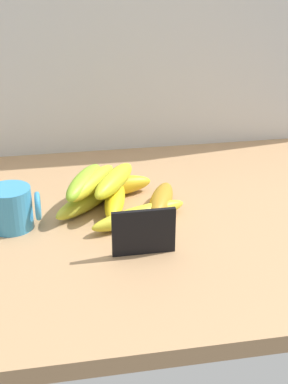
% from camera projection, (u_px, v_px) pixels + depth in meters
% --- Properties ---
extents(counter_top, '(1.10, 0.76, 0.03)m').
position_uv_depth(counter_top, '(137.00, 225.00, 1.08)').
color(counter_top, tan).
rests_on(counter_top, ground).
extents(back_wall, '(1.30, 0.02, 0.70)m').
position_uv_depth(back_wall, '(109.00, 20.00, 1.28)').
color(back_wall, silver).
rests_on(back_wall, ground).
extents(chalkboard_sign, '(0.11, 0.02, 0.08)m').
position_uv_depth(chalkboard_sign, '(144.00, 234.00, 0.94)').
color(chalkboard_sign, black).
rests_on(chalkboard_sign, counter_top).
extents(coffee_mug, '(0.10, 0.08, 0.08)m').
position_uv_depth(coffee_mug, '(12.00, 208.00, 1.02)').
color(coffee_mug, '#388CBC').
rests_on(coffee_mug, counter_top).
extents(banana_0, '(0.07, 0.18, 0.04)m').
position_uv_depth(banana_0, '(115.00, 200.00, 1.10)').
color(banana_0, yellow).
rests_on(banana_0, counter_top).
extents(banana_1, '(0.19, 0.08, 0.04)m').
position_uv_depth(banana_1, '(110.00, 187.00, 1.15)').
color(banana_1, gold).
rests_on(banana_1, counter_top).
extents(banana_2, '(0.16, 0.16, 0.04)m').
position_uv_depth(banana_2, '(88.00, 200.00, 1.10)').
color(banana_2, gold).
rests_on(banana_2, counter_top).
extents(banana_3, '(0.10, 0.16, 0.04)m').
position_uv_depth(banana_3, '(161.00, 201.00, 1.09)').
color(banana_3, '#AF7D1F').
rests_on(banana_3, counter_top).
extents(banana_4, '(0.20, 0.11, 0.04)m').
position_uv_depth(banana_4, '(141.00, 215.00, 1.05)').
color(banana_4, gold).
rests_on(banana_4, counter_top).
extents(banana_5, '(0.12, 0.16, 0.04)m').
position_uv_depth(banana_5, '(114.00, 180.00, 1.09)').
color(banana_5, gold).
rests_on(banana_5, banana_0).
extents(banana_6, '(0.12, 0.17, 0.04)m').
position_uv_depth(banana_6, '(92.00, 182.00, 1.09)').
color(banana_6, gold).
rests_on(banana_6, banana_2).
extents(banana_7, '(0.11, 0.17, 0.04)m').
position_uv_depth(banana_7, '(84.00, 182.00, 1.08)').
color(banana_7, '#8ABA29').
rests_on(banana_7, banana_2).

